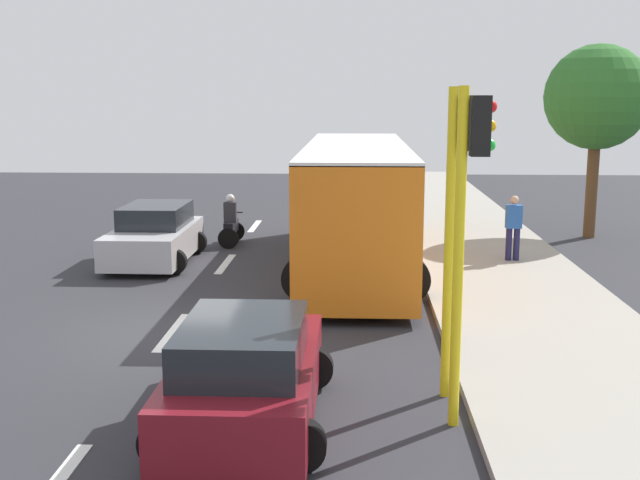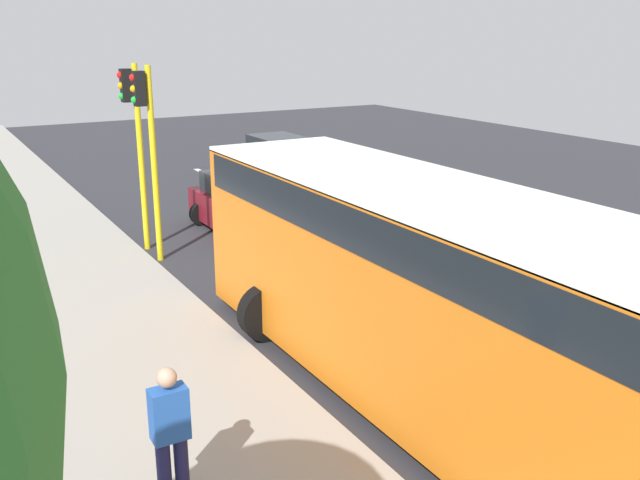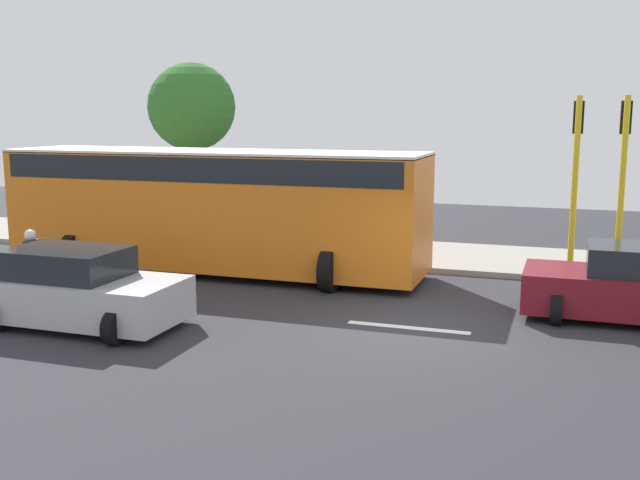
% 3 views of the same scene
% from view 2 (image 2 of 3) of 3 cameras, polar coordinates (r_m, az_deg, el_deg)
% --- Properties ---
extents(ground_plane, '(40.00, 60.00, 0.10)m').
position_cam_2_polar(ground_plane, '(16.73, 6.10, -1.89)').
color(ground_plane, '#2D2D33').
extents(sidewalk, '(4.00, 60.00, 0.15)m').
position_cam_2_polar(sidewalk, '(13.97, -17.91, -5.93)').
color(sidewalk, '#9E998E').
rests_on(sidewalk, ground).
extents(lane_stripe_far_north, '(0.20, 2.40, 0.01)m').
position_cam_2_polar(lane_stripe_far_north, '(27.00, -9.11, 5.28)').
color(lane_stripe_far_north, white).
rests_on(lane_stripe_far_north, ground).
extents(lane_stripe_north, '(0.20, 2.40, 0.01)m').
position_cam_2_polar(lane_stripe_north, '(21.64, -3.29, 2.63)').
color(lane_stripe_north, white).
rests_on(lane_stripe_north, ground).
extents(lane_stripe_mid, '(0.20, 2.40, 0.01)m').
position_cam_2_polar(lane_stripe_mid, '(16.72, 6.11, -1.71)').
color(lane_stripe_mid, white).
rests_on(lane_stripe_mid, ground).
extents(lane_stripe_south, '(0.20, 2.40, 0.01)m').
position_cam_2_polar(lane_stripe_south, '(12.75, 22.37, -8.97)').
color(lane_stripe_south, white).
rests_on(lane_stripe_south, ground).
extents(car_black, '(2.32, 4.05, 1.52)m').
position_cam_2_polar(car_black, '(26.20, -3.59, 6.68)').
color(car_black, black).
rests_on(car_black, ground).
extents(car_maroon, '(2.25, 4.02, 1.52)m').
position_cam_2_polar(car_maroon, '(18.98, -6.01, 2.75)').
color(car_maroon, maroon).
rests_on(car_maroon, ground).
extents(city_bus, '(3.20, 11.00, 3.16)m').
position_cam_2_polar(city_bus, '(9.74, 10.55, -4.10)').
color(city_bus, orange).
rests_on(city_bus, ground).
extents(pedestrian_near_signal, '(0.40, 0.24, 1.69)m').
position_cam_2_polar(pedestrian_near_signal, '(8.07, -12.00, -15.07)').
color(pedestrian_near_signal, '#1E1E4C').
rests_on(pedestrian_near_signal, sidewalk).
extents(traffic_light_corner, '(0.49, 0.24, 4.50)m').
position_cam_2_polar(traffic_light_corner, '(17.46, -14.74, 8.50)').
color(traffic_light_corner, yellow).
rests_on(traffic_light_corner, ground).
extents(traffic_light_midblock, '(0.49, 0.24, 4.50)m').
position_cam_2_polar(traffic_light_midblock, '(16.48, -13.74, 8.11)').
color(traffic_light_midblock, yellow).
rests_on(traffic_light_midblock, ground).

